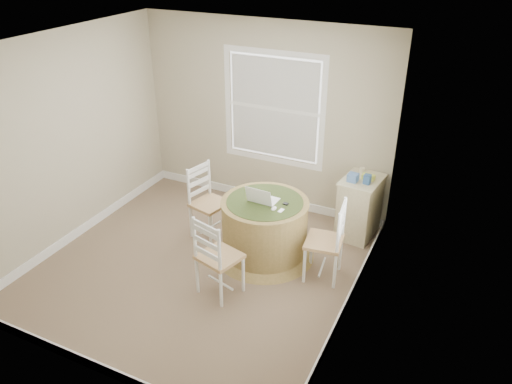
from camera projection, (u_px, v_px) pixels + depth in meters
The scene contains 14 objects.
room at pixel (216, 165), 5.44m from camera, with size 3.64×3.64×2.64m.
round_table at pixel (265, 226), 6.01m from camera, with size 1.23×1.23×0.75m.
chair_left at pixel (210, 203), 6.36m from camera, with size 0.42×0.40×0.95m, color white, non-canonical shape.
chair_near at pixel (219, 256), 5.34m from camera, with size 0.42×0.40×0.95m, color white, non-canonical shape.
chair_right at pixel (324, 241), 5.60m from camera, with size 0.42×0.40×0.95m, color white, non-canonical shape.
laptop at pixel (263, 199), 5.84m from camera, with size 0.34×0.30×0.23m.
mouse at pixel (274, 208), 5.69m from camera, with size 0.06×0.09×0.03m, color white.
phone at pixel (281, 211), 5.65m from camera, with size 0.04×0.09×0.02m, color #B7BABF.
keys at pixel (286, 204), 5.78m from camera, with size 0.06×0.05×0.03m, color black.
corner_chest at pixel (359, 207), 6.42m from camera, with size 0.51×0.65×0.81m.
tissue_box at pixel (352, 178), 6.15m from camera, with size 0.12×0.12×0.10m, color #5680C6.
box_yellow at pixel (369, 177), 6.21m from camera, with size 0.15×0.10×0.06m, color #E0EF54.
box_blue at pixel (367, 179), 6.08m from camera, with size 0.08×0.08×0.12m, color #325C98.
cup_cream at pixel (362, 171), 6.33m from camera, with size 0.07×0.07×0.09m, color beige.
Camera 1 is at (2.70, -4.10, 3.60)m, focal length 35.00 mm.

